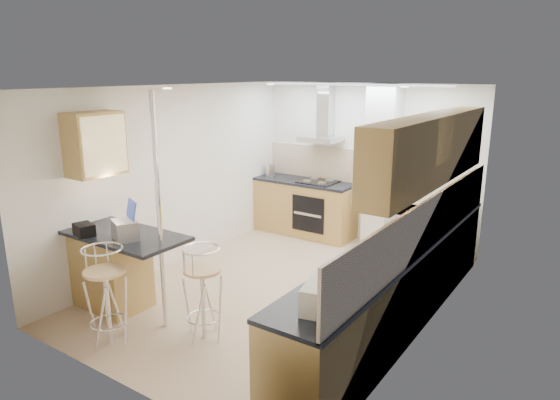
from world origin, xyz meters
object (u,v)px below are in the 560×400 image
Objects in this scene: bar_stool_end at (203,293)px; bread_bin at (326,297)px; laptop at (125,230)px; bar_stool_near at (106,296)px; microwave at (403,221)px.

bread_bin reaches higher than bar_stool_end.
bread_bin is (1.61, -0.35, 0.53)m from bar_stool_end.
bread_bin is at bearing 20.73° from laptop.
bar_stool_near reaches higher than bar_stool_end.
bar_stool_near is at bearing 151.30° from bar_stool_end.
bar_stool_near is at bearing 126.21° from microwave.
laptop is at bearing 117.39° from microwave.
laptop is 0.75× the size of bread_bin.
microwave is 0.50× the size of bar_stool_end.
microwave reaches higher than bar_stool_near.
microwave is 3.03m from laptop.
bar_stool_end is (0.93, 0.17, -0.55)m from laptop.
laptop is 0.30× the size of bar_stool_end.
bread_bin is (0.20, -2.10, -0.03)m from microwave.
bread_bin reaches higher than bar_stool_near.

